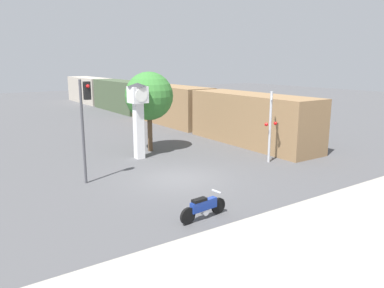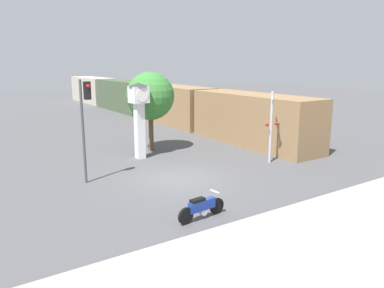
{
  "view_description": "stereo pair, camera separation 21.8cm",
  "coord_description": "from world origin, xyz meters",
  "px_view_note": "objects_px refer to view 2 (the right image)",
  "views": [
    {
      "loc": [
        -9.15,
        -14.57,
        5.5
      ],
      "look_at": [
        0.67,
        -0.1,
        1.65
      ],
      "focal_mm": 35.0,
      "sensor_mm": 36.0,
      "label": 1
    },
    {
      "loc": [
        -8.97,
        -14.7,
        5.5
      ],
      "look_at": [
        0.67,
        -0.1,
        1.65
      ],
      "focal_mm": 35.0,
      "sensor_mm": 36.0,
      "label": 2
    }
  ],
  "objects_px": {
    "street_tree": "(150,96)",
    "freight_train": "(145,100)",
    "motorcycle": "(202,207)",
    "clock_tower": "(139,109)",
    "traffic_light": "(85,113)",
    "railroad_crossing_signal": "(271,124)"
  },
  "relations": [
    {
      "from": "freight_train",
      "to": "street_tree",
      "type": "xyz_separation_m",
      "value": [
        -6.71,
        -14.21,
        1.73
      ]
    },
    {
      "from": "street_tree",
      "to": "freight_train",
      "type": "bearing_deg",
      "value": 64.71
    },
    {
      "from": "clock_tower",
      "to": "freight_train",
      "type": "height_order",
      "value": "clock_tower"
    },
    {
      "from": "freight_train",
      "to": "railroad_crossing_signal",
      "type": "relative_size",
      "value": 10.8
    },
    {
      "from": "freight_train",
      "to": "street_tree",
      "type": "distance_m",
      "value": 15.81
    },
    {
      "from": "motorcycle",
      "to": "clock_tower",
      "type": "relative_size",
      "value": 0.47
    },
    {
      "from": "motorcycle",
      "to": "traffic_light",
      "type": "relative_size",
      "value": 0.44
    },
    {
      "from": "street_tree",
      "to": "traffic_light",
      "type": "bearing_deg",
      "value": -143.11
    },
    {
      "from": "clock_tower",
      "to": "freight_train",
      "type": "distance_m",
      "value": 17.53
    },
    {
      "from": "freight_train",
      "to": "clock_tower",
      "type": "bearing_deg",
      "value": -117.61
    },
    {
      "from": "railroad_crossing_signal",
      "to": "street_tree",
      "type": "bearing_deg",
      "value": 124.58
    },
    {
      "from": "motorcycle",
      "to": "railroad_crossing_signal",
      "type": "distance_m",
      "value": 8.85
    },
    {
      "from": "clock_tower",
      "to": "railroad_crossing_signal",
      "type": "relative_size",
      "value": 1.1
    },
    {
      "from": "clock_tower",
      "to": "street_tree",
      "type": "relative_size",
      "value": 0.88
    },
    {
      "from": "railroad_crossing_signal",
      "to": "traffic_light",
      "type": "bearing_deg",
      "value": 167.6
    },
    {
      "from": "motorcycle",
      "to": "freight_train",
      "type": "xyz_separation_m",
      "value": [
        10.08,
        24.57,
        1.26
      ]
    },
    {
      "from": "freight_train",
      "to": "street_tree",
      "type": "relative_size",
      "value": 8.66
    },
    {
      "from": "clock_tower",
      "to": "traffic_light",
      "type": "height_order",
      "value": "traffic_light"
    },
    {
      "from": "clock_tower",
      "to": "motorcycle",
      "type": "bearing_deg",
      "value": -102.26
    },
    {
      "from": "motorcycle",
      "to": "traffic_light",
      "type": "height_order",
      "value": "traffic_light"
    },
    {
      "from": "motorcycle",
      "to": "traffic_light",
      "type": "bearing_deg",
      "value": 101.67
    },
    {
      "from": "traffic_light",
      "to": "railroad_crossing_signal",
      "type": "xyz_separation_m",
      "value": [
        9.58,
        -2.11,
        -1.09
      ]
    }
  ]
}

